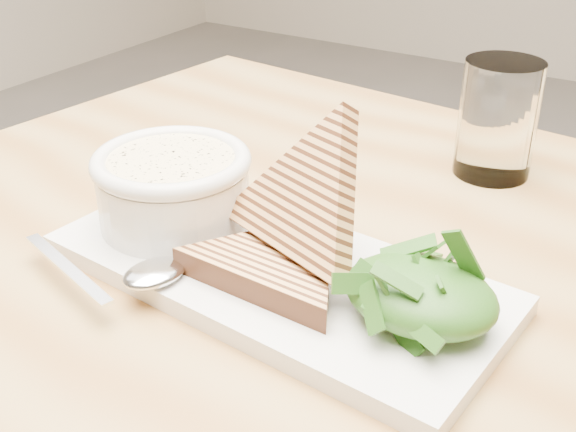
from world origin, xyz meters
The scene contains 13 objects.
table_top centered at (0.18, -0.11, 0.75)m, with size 1.15×0.77×0.04m, color #A58048.
table_leg_bl centered at (-0.35, 0.22, 0.36)m, with size 0.06×0.06×0.73m, color #A58048.
platter centered at (0.05, -0.16, 0.78)m, with size 0.36×0.16×0.02m, color silver.
soup_bowl centered at (-0.06, -0.14, 0.81)m, with size 0.13×0.13×0.05m, color silver.
soup centered at (-0.06, -0.14, 0.84)m, with size 0.11×0.11×0.01m, color beige.
bowl_rim centered at (-0.06, -0.14, 0.84)m, with size 0.13×0.13×0.01m, color silver.
sandwich_flat centered at (0.06, -0.17, 0.79)m, with size 0.16×0.16×0.02m, color tan, non-canonical shape.
sandwich_lean centered at (0.07, -0.14, 0.84)m, with size 0.16×0.16×0.09m, color tan, non-canonical shape.
salad_base centered at (0.18, -0.16, 0.80)m, with size 0.11×0.08×0.04m, color #11380F.
arugula_pile centered at (0.18, -0.16, 0.81)m, with size 0.11×0.10×0.05m, color #3B6E1E, non-canonical shape.
spoon_bowl centered at (-0.01, -0.22, 0.79)m, with size 0.04×0.05×0.01m, color silver.
spoon_handle centered at (-0.07, -0.25, 0.79)m, with size 0.13×0.01×0.00m, color silver.
glass_near centered at (0.13, 0.13, 0.83)m, with size 0.08×0.08×0.12m, color white.
Camera 1 is at (0.31, -0.55, 1.09)m, focal length 45.00 mm.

